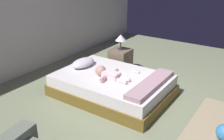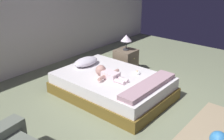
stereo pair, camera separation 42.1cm
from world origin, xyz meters
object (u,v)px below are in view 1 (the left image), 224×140
object	(u,v)px
bed	(112,86)
lamp	(121,38)
toothbrush	(109,71)
baby	(108,74)
baby_bottle	(136,71)
pillow	(83,63)
nightstand	(120,61)
toy_ball	(224,132)

from	to	relation	value
bed	lamp	world-z (taller)	lamp
toothbrush	lamp	size ratio (longest dim) A/B	0.37
baby	baby_bottle	bearing A→B (deg)	-34.49
bed	baby	distance (m)	0.29
pillow	nightstand	world-z (taller)	pillow
pillow	baby_bottle	world-z (taller)	pillow
bed	baby_bottle	distance (m)	0.49
toothbrush	nightstand	distance (m)	0.93
toothbrush	nightstand	world-z (taller)	nightstand
bed	baby_bottle	bearing A→B (deg)	-42.64
pillow	baby	size ratio (longest dim) A/B	0.82
bed	baby_bottle	xyz separation A→B (m)	(0.32, -0.30, 0.23)
nightstand	bed	bearing A→B (deg)	-155.46
bed	lamp	distance (m)	1.21
toothbrush	nightstand	xyz separation A→B (m)	(0.86, 0.31, -0.14)
baby	nightstand	distance (m)	1.20
pillow	nightstand	xyz separation A→B (m)	(0.94, -0.23, -0.21)
toothbrush	toy_ball	size ratio (longest dim) A/B	0.54
bed	pillow	distance (m)	0.73
lamp	baby_bottle	world-z (taller)	lamp
bed	lamp	bearing A→B (deg)	24.55
nightstand	baby_bottle	distance (m)	1.01
pillow	toothbrush	bearing A→B (deg)	-81.59
nightstand	baby_bottle	size ratio (longest dim) A/B	4.77
baby	nightstand	size ratio (longest dim) A/B	1.27
baby	toy_ball	xyz separation A→B (m)	(-0.08, -1.92, -0.34)
toothbrush	toy_ball	bearing A→B (deg)	-98.57
baby	lamp	world-z (taller)	lamp
toothbrush	lamp	world-z (taller)	lamp
baby	toy_ball	bearing A→B (deg)	-92.29
nightstand	lamp	world-z (taller)	lamp
nightstand	toy_ball	bearing A→B (deg)	-116.40
pillow	lamp	distance (m)	1.01
bed	toy_ball	distance (m)	1.93
nightstand	toy_ball	size ratio (longest dim) A/B	2.27
bed	baby	world-z (taller)	baby
bed	lamp	xyz separation A→B (m)	(0.98, 0.45, 0.56)
pillow	toy_ball	size ratio (longest dim) A/B	2.36
baby	nightstand	bearing A→B (deg)	22.04
baby	toy_ball	world-z (taller)	baby
pillow	nightstand	size ratio (longest dim) A/B	1.04
lamp	baby	bearing A→B (deg)	-157.95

